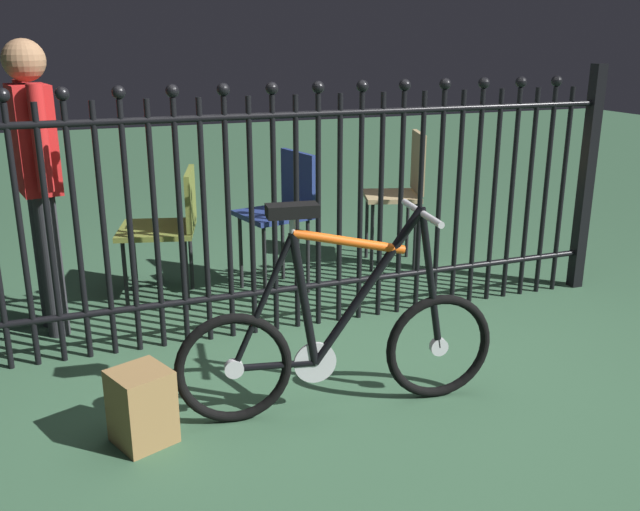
{
  "coord_description": "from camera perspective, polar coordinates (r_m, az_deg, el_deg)",
  "views": [
    {
      "loc": [
        -1.13,
        -2.66,
        1.51
      ],
      "look_at": [
        -0.07,
        0.2,
        0.55
      ],
      "focal_mm": 38.93,
      "sensor_mm": 36.0,
      "label": 1
    }
  ],
  "objects": [
    {
      "name": "chair_tan",
      "position": [
        4.75,
        6.85,
        5.76
      ],
      "size": [
        0.46,
        0.46,
        0.91
      ],
      "color": "black",
      "rests_on": "ground"
    },
    {
      "name": "iron_fence",
      "position": [
        3.6,
        -2.42,
        4.26
      ],
      "size": [
        3.74,
        0.07,
        1.37
      ],
      "color": "black",
      "rests_on": "ground"
    },
    {
      "name": "ground_plane",
      "position": [
        3.26,
        2.43,
        -10.14
      ],
      "size": [
        20.0,
        20.0,
        0.0
      ],
      "primitive_type": "plane",
      "color": "#355B3F"
    },
    {
      "name": "bicycle",
      "position": [
        2.89,
        1.6,
        -6.98
      ],
      "size": [
        1.36,
        0.4,
        0.9
      ],
      "color": "black",
      "rests_on": "ground"
    },
    {
      "name": "chair_olive",
      "position": [
        4.14,
        -12.24,
        2.77
      ],
      "size": [
        0.52,
        0.52,
        0.79
      ],
      "color": "black",
      "rests_on": "ground"
    },
    {
      "name": "person_visitor",
      "position": [
        3.8,
        -22.24,
        6.78
      ],
      "size": [
        0.23,
        0.47,
        1.51
      ],
      "color": "#2D2D33",
      "rests_on": "ground"
    },
    {
      "name": "display_crate",
      "position": [
        2.82,
        -14.44,
        -11.93
      ],
      "size": [
        0.27,
        0.27,
        0.3
      ],
      "primitive_type": "cube",
      "rotation": [
        0.0,
        0.0,
        0.39
      ],
      "color": "olive",
      "rests_on": "ground"
    },
    {
      "name": "chair_navy",
      "position": [
        4.24,
        -3.02,
        4.16
      ],
      "size": [
        0.46,
        0.45,
        0.85
      ],
      "color": "black",
      "rests_on": "ground"
    }
  ]
}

